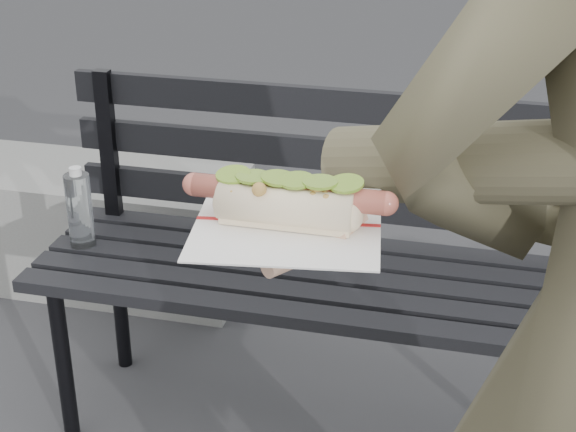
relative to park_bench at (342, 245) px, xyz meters
name	(u,v)px	position (x,y,z in m)	size (l,w,h in m)	color
park_bench	(342,245)	(0.00, 0.00, 0.00)	(1.50, 0.44, 0.88)	black
concrete_block	(69,224)	(-1.03, 0.55, -0.32)	(1.20, 0.40, 0.40)	slate
held_hotdog	(485,177)	(0.32, -1.01, 0.63)	(0.63, 0.32, 0.20)	brown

